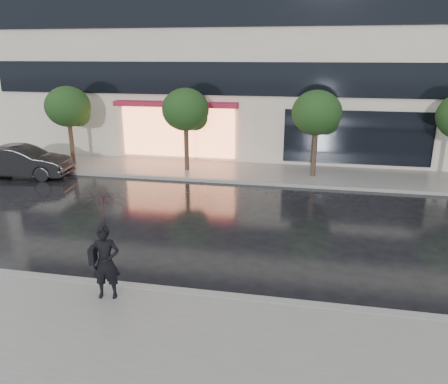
# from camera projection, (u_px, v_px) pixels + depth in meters

# --- Properties ---
(ground) EXTENTS (120.00, 120.00, 0.00)m
(ground) POSITION_uv_depth(u_px,v_px,m) (193.00, 275.00, 11.32)
(ground) COLOR black
(ground) RESTS_ON ground
(sidewalk_near) EXTENTS (60.00, 4.50, 0.12)m
(sidewalk_near) POSITION_uv_depth(u_px,v_px,m) (149.00, 354.00, 8.26)
(sidewalk_near) COLOR slate
(sidewalk_near) RESTS_ON ground
(sidewalk_far) EXTENTS (60.00, 3.50, 0.12)m
(sidewalk_far) POSITION_uv_depth(u_px,v_px,m) (249.00, 172.00, 20.88)
(sidewalk_far) COLOR slate
(sidewalk_far) RESTS_ON ground
(curb_near) EXTENTS (60.00, 0.25, 0.14)m
(curb_near) POSITION_uv_depth(u_px,v_px,m) (182.00, 293.00, 10.36)
(curb_near) COLOR gray
(curb_near) RESTS_ON ground
(curb_far) EXTENTS (60.00, 0.25, 0.14)m
(curb_far) POSITION_uv_depth(u_px,v_px,m) (243.00, 182.00, 19.24)
(curb_far) COLOR gray
(curb_far) RESTS_ON ground
(tree_far_west) EXTENTS (2.20, 2.20, 3.99)m
(tree_far_west) POSITION_uv_depth(u_px,v_px,m) (69.00, 108.00, 21.46)
(tree_far_west) COLOR #33261C
(tree_far_west) RESTS_ON ground
(tree_mid_west) EXTENTS (2.20, 2.20, 3.99)m
(tree_mid_west) POSITION_uv_depth(u_px,v_px,m) (187.00, 111.00, 20.35)
(tree_mid_west) COLOR #33261C
(tree_mid_west) RESTS_ON ground
(tree_mid_east) EXTENTS (2.20, 2.20, 3.99)m
(tree_mid_east) POSITION_uv_depth(u_px,v_px,m) (318.00, 114.00, 19.24)
(tree_mid_east) COLOR #33261C
(tree_mid_east) RESTS_ON ground
(parked_car) EXTENTS (4.58, 2.01, 1.46)m
(parked_car) POSITION_uv_depth(u_px,v_px,m) (22.00, 162.00, 20.11)
(parked_car) COLOR black
(parked_car) RESTS_ON ground
(pedestrian_with_umbrella) EXTENTS (1.17, 1.19, 2.49)m
(pedestrian_with_umbrella) POSITION_uv_depth(u_px,v_px,m) (105.00, 231.00, 9.62)
(pedestrian_with_umbrella) COLOR black
(pedestrian_with_umbrella) RESTS_ON sidewalk_near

